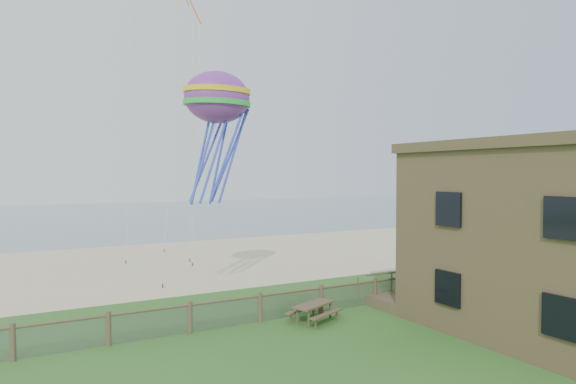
% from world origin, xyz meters
% --- Properties ---
extents(ground, '(160.00, 160.00, 0.00)m').
position_xyz_m(ground, '(0.00, 0.00, 0.00)').
color(ground, '#275A1F').
rests_on(ground, ground).
extents(sand_beach, '(72.00, 20.00, 0.02)m').
position_xyz_m(sand_beach, '(0.00, 22.00, 0.00)').
color(sand_beach, '#C8BD90').
rests_on(sand_beach, ground).
extents(ocean, '(160.00, 68.00, 0.02)m').
position_xyz_m(ocean, '(0.00, 66.00, 0.00)').
color(ocean, slate).
rests_on(ocean, ground).
extents(chainlink_fence, '(36.20, 0.20, 1.25)m').
position_xyz_m(chainlink_fence, '(0.00, 6.00, 0.55)').
color(chainlink_fence, '#4D3F2B').
rests_on(chainlink_fence, ground).
extents(motel_deck, '(15.00, 2.00, 0.50)m').
position_xyz_m(motel_deck, '(13.00, 5.00, 0.25)').
color(motel_deck, brown).
rests_on(motel_deck, ground).
extents(picnic_table, '(2.45, 2.19, 0.85)m').
position_xyz_m(picnic_table, '(2.00, 5.00, 0.43)').
color(picnic_table, brown).
rests_on(picnic_table, ground).
extents(octopus_kite, '(4.12, 3.55, 7.13)m').
position_xyz_m(octopus_kite, '(0.21, 11.23, 8.10)').
color(octopus_kite, '#EA2568').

